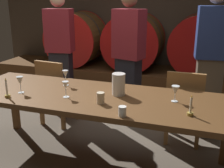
# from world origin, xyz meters

# --- Properties ---
(ground_plane) EXTENTS (7.52, 7.52, 0.00)m
(ground_plane) POSITION_xyz_m (0.00, 0.00, 0.00)
(ground_plane) COLOR brown
(back_wall) EXTENTS (5.78, 0.24, 2.54)m
(back_wall) POSITION_xyz_m (0.00, 2.71, 1.27)
(back_wall) COLOR #473A2D
(back_wall) RESTS_ON ground
(barrel_shelf) EXTENTS (5.20, 0.90, 0.41)m
(barrel_shelf) POSITION_xyz_m (0.00, 2.16, 0.21)
(barrel_shelf) COLOR brown
(barrel_shelf) RESTS_ON ground
(wine_barrel_left) EXTENTS (0.98, 0.77, 0.98)m
(wine_barrel_left) POSITION_xyz_m (-1.10, 2.16, 0.90)
(wine_barrel_left) COLOR brown
(wine_barrel_left) RESTS_ON barrel_shelf
(wine_barrel_center) EXTENTS (0.98, 0.77, 0.98)m
(wine_barrel_center) POSITION_xyz_m (0.00, 2.16, 0.90)
(wine_barrel_center) COLOR brown
(wine_barrel_center) RESTS_ON barrel_shelf
(wine_barrel_right) EXTENTS (0.98, 0.77, 0.98)m
(wine_barrel_right) POSITION_xyz_m (1.11, 2.16, 0.90)
(wine_barrel_right) COLOR #513319
(wine_barrel_right) RESTS_ON barrel_shelf
(dining_table) EXTENTS (2.67, 0.89, 0.74)m
(dining_table) POSITION_xyz_m (0.20, -0.20, 0.67)
(dining_table) COLOR brown
(dining_table) RESTS_ON ground
(chair_left) EXTENTS (0.44, 0.44, 0.88)m
(chair_left) POSITION_xyz_m (-0.62, 0.47, 0.49)
(chair_left) COLOR olive
(chair_left) RESTS_ON ground
(chair_right) EXTENTS (0.41, 0.41, 0.88)m
(chair_right) POSITION_xyz_m (1.02, 0.49, 0.49)
(chair_right) COLOR olive
(chair_right) RESTS_ON ground
(guest_left) EXTENTS (0.41, 0.30, 1.71)m
(guest_left) POSITION_xyz_m (-0.81, 1.01, 0.88)
(guest_left) COLOR black
(guest_left) RESTS_ON ground
(guest_center) EXTENTS (0.43, 0.34, 1.72)m
(guest_center) POSITION_xyz_m (0.25, 0.89, 0.88)
(guest_center) COLOR black
(guest_center) RESTS_ON ground
(guest_right) EXTENTS (0.41, 0.29, 1.78)m
(guest_right) POSITION_xyz_m (1.26, 0.92, 0.92)
(guest_right) COLOR brown
(guest_right) RESTS_ON ground
(candle_left) EXTENTS (0.05, 0.05, 0.19)m
(candle_left) POSITION_xyz_m (-0.55, -0.51, 0.79)
(candle_left) COLOR olive
(candle_left) RESTS_ON dining_table
(candle_right) EXTENTS (0.05, 0.05, 0.18)m
(candle_right) POSITION_xyz_m (1.11, -0.39, 0.78)
(candle_right) COLOR olive
(candle_right) RESTS_ON dining_table
(pitcher) EXTENTS (0.13, 0.13, 0.21)m
(pitcher) POSITION_xyz_m (0.42, -0.11, 0.84)
(pitcher) COLOR white
(pitcher) RESTS_ON dining_table
(wine_glass_far_left) EXTENTS (0.07, 0.07, 0.17)m
(wine_glass_far_left) POSITION_xyz_m (-0.51, -0.36, 0.85)
(wine_glass_far_left) COLOR white
(wine_glass_far_left) RESTS_ON dining_table
(wine_glass_left) EXTENTS (0.06, 0.06, 0.17)m
(wine_glass_left) POSITION_xyz_m (-0.20, -0.01, 0.86)
(wine_glass_left) COLOR white
(wine_glass_left) RESTS_ON dining_table
(wine_glass_center) EXTENTS (0.06, 0.06, 0.16)m
(wine_glass_center) POSITION_xyz_m (-0.03, -0.33, 0.85)
(wine_glass_center) COLOR white
(wine_glass_center) RESTS_ON dining_table
(wine_glass_right) EXTENTS (0.07, 0.07, 0.15)m
(wine_glass_right) POSITION_xyz_m (0.96, -0.12, 0.84)
(wine_glass_right) COLOR white
(wine_glass_right) RESTS_ON dining_table
(cup_center) EXTENTS (0.07, 0.07, 0.10)m
(cup_center) POSITION_xyz_m (0.34, -0.38, 0.79)
(cup_center) COLOR beige
(cup_center) RESTS_ON dining_table
(cup_right) EXTENTS (0.06, 0.06, 0.08)m
(cup_right) POSITION_xyz_m (0.60, -0.58, 0.78)
(cup_right) COLOR white
(cup_right) RESTS_ON dining_table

